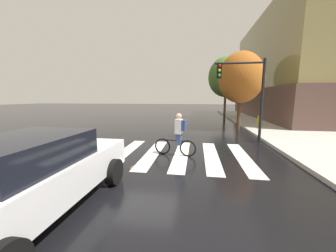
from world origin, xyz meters
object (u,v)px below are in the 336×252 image
traffic_light_near (246,86)px  street_tree_near (241,78)px  sedan_near (31,175)px  fire_hydrant (259,120)px  street_tree_mid (226,77)px  cyclist (178,135)px  manhole_cover (140,168)px

traffic_light_near → street_tree_near: bearing=82.0°
traffic_light_near → street_tree_near: street_tree_near is taller
sedan_near → traffic_light_near: (5.53, 7.21, 2.04)m
fire_hydrant → street_tree_mid: (-1.75, 5.98, 3.93)m
sedan_near → cyclist: 4.87m
street_tree_near → fire_hydrant: bearing=40.8°
manhole_cover → fire_hydrant: (6.58, 9.71, 0.53)m
cyclist → traffic_light_near: (3.12, 2.98, 2.02)m
sedan_near → street_tree_mid: size_ratio=0.70×
cyclist → street_tree_near: 8.06m
sedan_near → street_tree_near: street_tree_near is taller
sedan_near → street_tree_mid: 19.75m
sedan_near → fire_hydrant: (7.88, 12.44, -0.29)m
manhole_cover → street_tree_mid: bearing=72.9°
traffic_light_near → street_tree_mid: bearing=87.0°
traffic_light_near → street_tree_near: (0.52, 3.65, 0.77)m
sedan_near → street_tree_mid: (6.13, 18.42, 3.64)m
traffic_light_near → cyclist: bearing=-136.3°
traffic_light_near → fire_hydrant: 6.19m
fire_hydrant → cyclist: bearing=-123.7°
cyclist → sedan_near: bearing=-119.7°
manhole_cover → street_tree_mid: (4.82, 15.69, 4.46)m
manhole_cover → street_tree_mid: street_tree_mid is taller
fire_hydrant → street_tree_mid: size_ratio=0.12×
traffic_light_near → street_tree_mid: size_ratio=0.64×
cyclist → fire_hydrant: size_ratio=2.17×
cyclist → street_tree_near: bearing=61.3°
street_tree_mid → cyclist: bearing=-104.7°
manhole_cover → street_tree_near: bearing=59.8°
fire_hydrant → street_tree_near: size_ratio=0.14×
sedan_near → street_tree_mid: street_tree_mid is taller
fire_hydrant → street_tree_near: street_tree_near is taller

